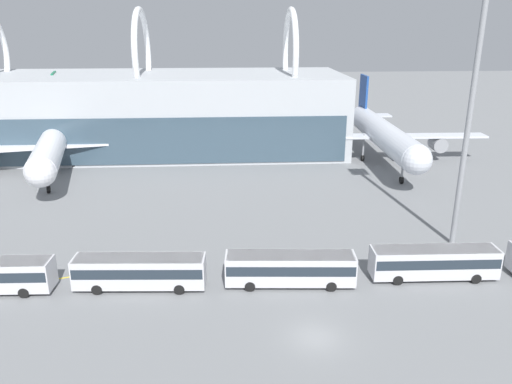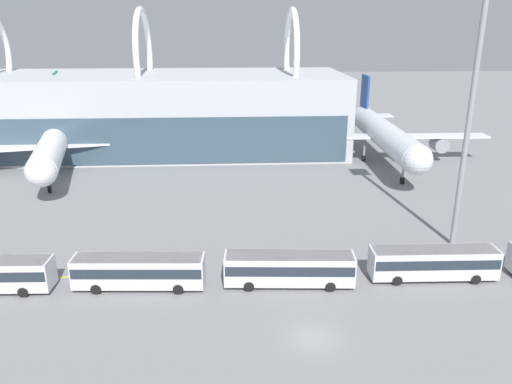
{
  "view_description": "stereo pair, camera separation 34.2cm",
  "coord_description": "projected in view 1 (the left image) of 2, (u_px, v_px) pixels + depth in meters",
  "views": [
    {
      "loc": [
        -6.91,
        -33.83,
        24.17
      ],
      "look_at": [
        -3.25,
        24.8,
        4.0
      ],
      "focal_mm": 35.0,
      "sensor_mm": 36.0,
      "label": 1
    },
    {
      "loc": [
        -6.57,
        -33.85,
        24.17
      ],
      "look_at": [
        -3.25,
        24.8,
        4.0
      ],
      "focal_mm": 35.0,
      "sensor_mm": 36.0,
      "label": 2
    }
  ],
  "objects": [
    {
      "name": "airliner_at_gate_far",
      "position": [
        381.0,
        133.0,
        88.77
      ],
      "size": [
        38.34,
        39.92,
        13.92
      ],
      "rotation": [
        0.0,
        0.0,
        -1.6
      ],
      "color": "silver",
      "rests_on": "ground_plane"
    },
    {
      "name": "floodlight_mast",
      "position": [
        478.0,
        57.0,
        50.55
      ],
      "size": [
        2.92,
        2.92,
        30.9
      ],
      "color": "gray",
      "rests_on": "ground_plane"
    },
    {
      "name": "shuttle_bus_2",
      "position": [
        140.0,
        270.0,
        47.08
      ],
      "size": [
        12.5,
        3.28,
        3.22
      ],
      "rotation": [
        0.0,
        0.0,
        -0.06
      ],
      "color": "silver",
      "rests_on": "ground_plane"
    },
    {
      "name": "ground_plane",
      "position": [
        315.0,
        338.0,
        40.19
      ],
      "size": [
        440.0,
        440.0,
        0.0
      ],
      "primitive_type": "plane",
      "color": "slate"
    },
    {
      "name": "lane_stripe_2",
      "position": [
        114.0,
        270.0,
        51.12
      ],
      "size": [
        10.85,
        3.5,
        0.01
      ],
      "primitive_type": "cube",
      "rotation": [
        0.0,
        0.0,
        0.29
      ],
      "color": "yellow",
      "rests_on": "ground_plane"
    },
    {
      "name": "shuttle_bus_4",
      "position": [
        434.0,
        261.0,
        48.89
      ],
      "size": [
        12.43,
        2.89,
        3.22
      ],
      "rotation": [
        0.0,
        0.0,
        -0.02
      ],
      "color": "silver",
      "rests_on": "ground_plane"
    },
    {
      "name": "airliner_at_gate_near",
      "position": [
        53.0,
        142.0,
        84.39
      ],
      "size": [
        42.31,
        39.27,
        15.0
      ],
      "rotation": [
        0.0,
        0.0,
        -1.35
      ],
      "color": "white",
      "rests_on": "ground_plane"
    },
    {
      "name": "shuttle_bus_3",
      "position": [
        290.0,
        267.0,
        47.61
      ],
      "size": [
        12.51,
        3.37,
        3.22
      ],
      "rotation": [
        0.0,
        0.0,
        -0.06
      ],
      "color": "silver",
      "rests_on": "ground_plane"
    }
  ]
}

